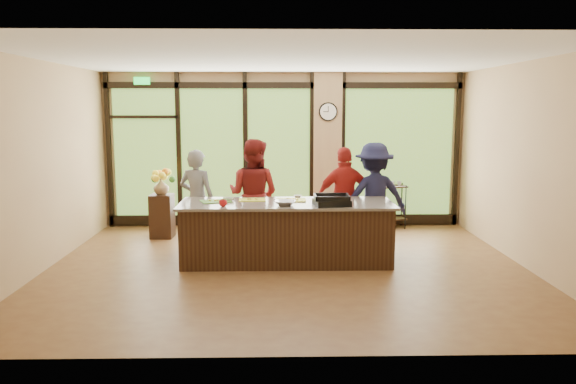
{
  "coord_description": "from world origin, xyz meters",
  "views": [
    {
      "loc": [
        -0.15,
        -8.0,
        2.33
      ],
      "look_at": [
        0.03,
        0.4,
        1.06
      ],
      "focal_mm": 35.0,
      "sensor_mm": 36.0,
      "label": 1
    }
  ],
  "objects_px": {
    "cook_right": "(374,196)",
    "bar_cart": "(388,200)",
    "flower_stand": "(162,216)",
    "roasting_pan": "(332,202)",
    "cook_left": "(197,200)",
    "island_base": "(286,234)"
  },
  "relations": [
    {
      "from": "island_base",
      "to": "roasting_pan",
      "type": "distance_m",
      "value": 0.88
    },
    {
      "from": "cook_left",
      "to": "roasting_pan",
      "type": "relative_size",
      "value": 3.34
    },
    {
      "from": "roasting_pan",
      "to": "bar_cart",
      "type": "distance_m",
      "value": 3.09
    },
    {
      "from": "flower_stand",
      "to": "bar_cart",
      "type": "bearing_deg",
      "value": 12.34
    },
    {
      "from": "roasting_pan",
      "to": "bar_cart",
      "type": "bearing_deg",
      "value": 53.31
    },
    {
      "from": "cook_left",
      "to": "bar_cart",
      "type": "height_order",
      "value": "cook_left"
    },
    {
      "from": "island_base",
      "to": "cook_right",
      "type": "xyz_separation_m",
      "value": [
        1.45,
        0.76,
        0.44
      ]
    },
    {
      "from": "bar_cart",
      "to": "cook_left",
      "type": "bearing_deg",
      "value": -170.06
    },
    {
      "from": "flower_stand",
      "to": "island_base",
      "type": "bearing_deg",
      "value": -35.12
    },
    {
      "from": "island_base",
      "to": "cook_right",
      "type": "bearing_deg",
      "value": 27.74
    },
    {
      "from": "roasting_pan",
      "to": "cook_left",
      "type": "bearing_deg",
      "value": 143.08
    },
    {
      "from": "island_base",
      "to": "cook_left",
      "type": "xyz_separation_m",
      "value": [
        -1.45,
        0.79,
        0.39
      ]
    },
    {
      "from": "roasting_pan",
      "to": "bar_cart",
      "type": "height_order",
      "value": "roasting_pan"
    },
    {
      "from": "roasting_pan",
      "to": "flower_stand",
      "type": "height_order",
      "value": "roasting_pan"
    },
    {
      "from": "bar_cart",
      "to": "cook_right",
      "type": "bearing_deg",
      "value": -124.61
    },
    {
      "from": "island_base",
      "to": "bar_cart",
      "type": "xyz_separation_m",
      "value": [
        2.03,
        2.45,
        0.11
      ]
    },
    {
      "from": "island_base",
      "to": "cook_left",
      "type": "distance_m",
      "value": 1.7
    },
    {
      "from": "cook_left",
      "to": "roasting_pan",
      "type": "bearing_deg",
      "value": 172.12
    },
    {
      "from": "island_base",
      "to": "bar_cart",
      "type": "height_order",
      "value": "bar_cart"
    },
    {
      "from": "cook_right",
      "to": "bar_cart",
      "type": "height_order",
      "value": "cook_right"
    },
    {
      "from": "cook_right",
      "to": "flower_stand",
      "type": "relative_size",
      "value": 2.25
    },
    {
      "from": "cook_right",
      "to": "flower_stand",
      "type": "bearing_deg",
      "value": -23.55
    }
  ]
}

